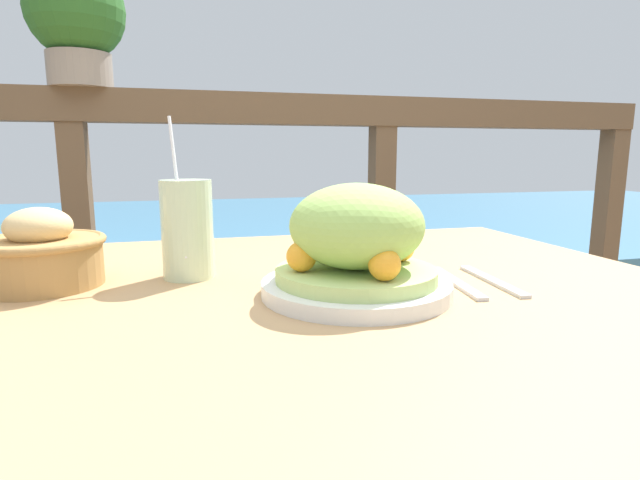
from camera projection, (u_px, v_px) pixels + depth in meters
patio_table at (306, 350)px, 0.72m from camera, size 1.17×0.94×0.75m
railing_fence at (241, 204)px, 1.51m from camera, size 2.80×0.08×1.12m
sea_backdrop at (210, 247)px, 4.00m from camera, size 12.00×4.00×0.41m
salad_plate at (356, 247)px, 0.67m from camera, size 0.26×0.26×0.15m
drink_glass at (187, 229)px, 0.76m from camera, size 0.08×0.08×0.25m
bread_basket at (41, 254)px, 0.72m from camera, size 0.18×0.18×0.11m
potted_plant at (76, 19)px, 1.32m from camera, size 0.25×0.25×0.32m
fork at (456, 282)px, 0.74m from camera, size 0.04×0.18×0.00m
knife at (492, 280)px, 0.75m from camera, size 0.03×0.18×0.00m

